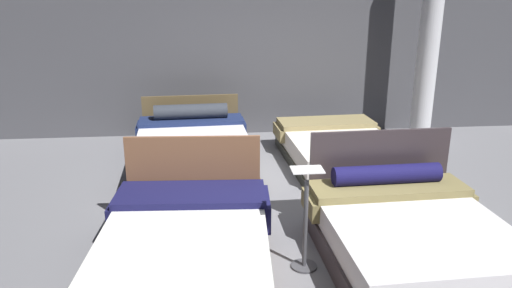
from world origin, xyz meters
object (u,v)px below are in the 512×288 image
object	(u,v)px
support_pillar	(430,37)
bed_2	(193,148)
bed_3	(337,148)
bed_0	(186,248)
price_sign	(305,231)
bed_1	(410,235)

from	to	relation	value
support_pillar	bed_2	bearing A→B (deg)	-166.31
bed_3	bed_0	bearing A→B (deg)	-130.15
bed_0	price_sign	xyz separation A→B (m)	(1.08, -0.03, 0.13)
bed_0	bed_1	size ratio (longest dim) A/B	1.10
bed_2	price_sign	distance (m)	3.08
price_sign	support_pillar	world-z (taller)	support_pillar
bed_2	bed_3	xyz separation A→B (m)	(2.15, -0.02, -0.05)
bed_2	price_sign	size ratio (longest dim) A/B	2.32
bed_0	bed_3	distance (m)	3.54
bed_3	support_pillar	bearing A→B (deg)	26.34
bed_1	bed_2	distance (m)	3.53
support_pillar	price_sign	bearing A→B (deg)	-125.95
price_sign	support_pillar	xyz separation A→B (m)	(2.76, 3.81, 1.38)
bed_0	support_pillar	world-z (taller)	support_pillar
bed_3	support_pillar	xyz separation A→B (m)	(1.71, 0.96, 1.54)
bed_1	bed_2	world-z (taller)	bed_1
bed_1	bed_3	distance (m)	2.80
bed_3	price_sign	xyz separation A→B (m)	(-1.06, -2.85, 0.16)
bed_1	bed_3	world-z (taller)	bed_1
bed_1	price_sign	xyz separation A→B (m)	(-1.02, -0.05, 0.12)
bed_0	bed_2	xyz separation A→B (m)	(-0.02, 2.84, 0.02)
bed_1	bed_0	bearing A→B (deg)	178.56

